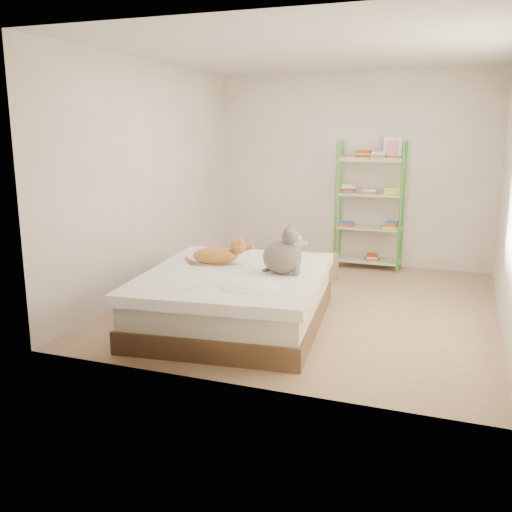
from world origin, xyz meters
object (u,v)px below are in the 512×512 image
at_px(orange_cat, 215,253).
at_px(grey_cat, 282,250).
at_px(bed, 236,298).
at_px(white_bin, 298,254).
at_px(shelf_unit, 370,200).
at_px(cardboard_box, 314,267).

relative_size(orange_cat, grey_cat, 1.20).
distance_m(bed, white_bin, 2.50).
height_order(shelf_unit, cardboard_box, shelf_unit).
relative_size(bed, cardboard_box, 3.97).
bearing_deg(cardboard_box, grey_cat, -73.75).
distance_m(orange_cat, white_bin, 2.33).
distance_m(shelf_unit, white_bin, 1.21).
xyz_separation_m(orange_cat, cardboard_box, (0.61, 1.62, -0.46)).
relative_size(grey_cat, cardboard_box, 0.80).
bearing_deg(bed, white_bin, 85.60).
distance_m(bed, shelf_unit, 2.93).
bearing_deg(shelf_unit, orange_cat, -114.20).
distance_m(cardboard_box, white_bin, 0.76).
distance_m(bed, orange_cat, 0.53).
relative_size(grey_cat, white_bin, 1.34).
height_order(orange_cat, cardboard_box, orange_cat).
xyz_separation_m(bed, grey_cat, (0.44, 0.08, 0.49)).
bearing_deg(shelf_unit, cardboard_box, -120.27).
bearing_deg(white_bin, cardboard_box, -59.40).
bearing_deg(grey_cat, shelf_unit, -15.26).
xyz_separation_m(bed, shelf_unit, (0.83, 2.73, 0.66)).
bearing_deg(bed, shelf_unit, 66.81).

